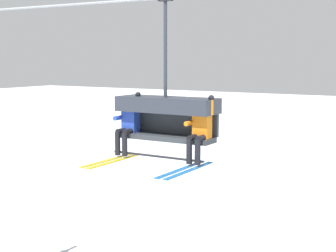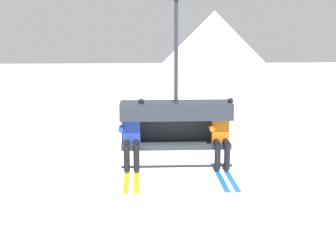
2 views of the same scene
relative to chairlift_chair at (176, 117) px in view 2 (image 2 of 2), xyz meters
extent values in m
cone|color=white|center=(8.71, 55.46, -1.85)|extent=(20.30, 20.30, 10.02)
cube|color=#33383D|center=(0.00, -0.07, -0.52)|extent=(2.04, 0.48, 0.10)
cube|color=#33383D|center=(0.00, 0.21, -0.25)|extent=(2.04, 0.08, 0.45)
cube|color=#2D333D|center=(0.00, -0.01, 0.13)|extent=(2.08, 0.68, 0.30)
cylinder|color=black|center=(0.00, -0.39, -0.85)|extent=(2.04, 0.04, 0.04)
cylinder|color=#2D333D|center=(0.00, -0.07, 1.21)|extent=(0.07, 0.07, 1.87)
cube|color=#2847B7|center=(-0.83, -0.09, -0.21)|extent=(0.32, 0.22, 0.52)
sphere|color=maroon|center=(-0.83, -0.09, 0.14)|extent=(0.22, 0.22, 0.22)
ellipsoid|color=black|center=(-0.83, -0.19, 0.14)|extent=(0.17, 0.04, 0.08)
cylinder|color=black|center=(-0.92, -0.26, -0.43)|extent=(0.11, 0.34, 0.11)
cylinder|color=black|center=(-0.74, -0.26, -0.43)|extent=(0.11, 0.34, 0.11)
cylinder|color=black|center=(-0.92, -0.43, -0.67)|extent=(0.11, 0.11, 0.48)
cylinder|color=black|center=(-0.74, -0.43, -0.67)|extent=(0.11, 0.11, 0.48)
cube|color=gold|center=(-0.92, -0.73, -0.96)|extent=(0.09, 1.70, 0.02)
cube|color=gold|center=(-0.74, -0.73, -0.96)|extent=(0.09, 1.70, 0.02)
cylinder|color=#2847B7|center=(-1.02, -0.24, -0.17)|extent=(0.09, 0.30, 0.09)
cylinder|color=#2847B7|center=(-0.64, -0.09, 0.14)|extent=(0.09, 0.09, 0.30)
sphere|color=black|center=(-0.64, -0.09, 0.31)|extent=(0.11, 0.11, 0.11)
cube|color=orange|center=(0.83, -0.09, -0.21)|extent=(0.32, 0.22, 0.52)
sphere|color=silver|center=(0.83, -0.09, 0.14)|extent=(0.22, 0.22, 0.22)
ellipsoid|color=black|center=(0.83, -0.19, 0.14)|extent=(0.17, 0.04, 0.08)
cylinder|color=black|center=(0.74, -0.26, -0.43)|extent=(0.11, 0.34, 0.11)
cylinder|color=black|center=(0.92, -0.26, -0.43)|extent=(0.11, 0.34, 0.11)
cylinder|color=black|center=(0.74, -0.43, -0.67)|extent=(0.11, 0.11, 0.48)
cylinder|color=black|center=(0.92, -0.43, -0.67)|extent=(0.11, 0.11, 0.48)
cube|color=#1E6BB2|center=(0.74, -0.73, -0.96)|extent=(0.09, 1.70, 0.02)
cube|color=#1E6BB2|center=(0.92, -0.73, -0.96)|extent=(0.09, 1.70, 0.02)
cylinder|color=orange|center=(0.64, -0.24, -0.17)|extent=(0.09, 0.30, 0.09)
cylinder|color=orange|center=(1.02, -0.09, 0.14)|extent=(0.09, 0.09, 0.30)
sphere|color=black|center=(1.02, -0.09, 0.31)|extent=(0.11, 0.11, 0.11)
camera|label=1|loc=(5.29, -8.70, 1.05)|focal=55.00mm
camera|label=2|loc=(-0.67, -9.48, 1.74)|focal=55.00mm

